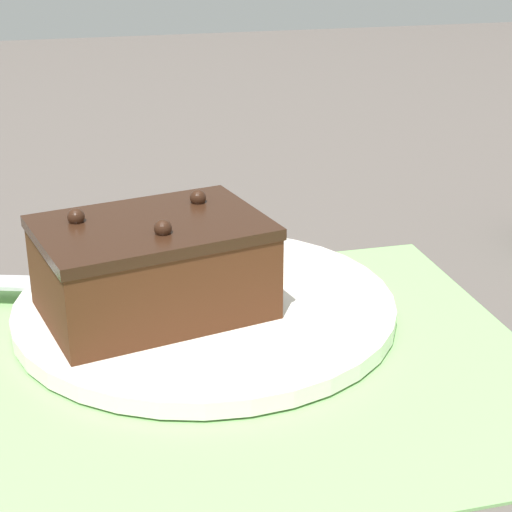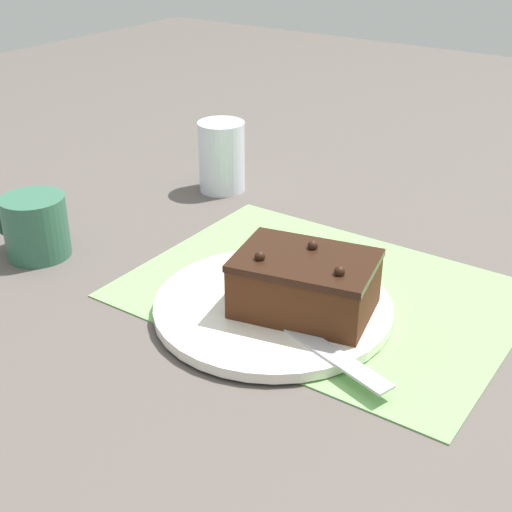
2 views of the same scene
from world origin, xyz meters
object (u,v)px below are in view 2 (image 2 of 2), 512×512
object	(u,v)px
cake_plate	(273,306)
serving_knife	(280,316)
chocolate_cake	(305,283)
drinking_glass	(222,157)
coffee_mug	(35,226)

from	to	relation	value
cake_plate	serving_knife	bearing A→B (deg)	134.61
cake_plate	chocolate_cake	distance (m)	0.06
serving_knife	drinking_glass	distance (m)	0.43
serving_knife	cake_plate	bearing A→B (deg)	-117.91
drinking_glass	coffee_mug	bearing A→B (deg)	78.71
cake_plate	drinking_glass	world-z (taller)	drinking_glass
cake_plate	drinking_glass	bearing A→B (deg)	-44.41
cake_plate	serving_knife	world-z (taller)	serving_knife
chocolate_cake	coffee_mug	xyz separation A→B (m)	(0.38, 0.06, -0.01)
serving_knife	drinking_glass	bearing A→B (deg)	-117.02
drinking_glass	cake_plate	bearing A→B (deg)	135.59
chocolate_cake	drinking_glass	bearing A→B (deg)	-40.02
cake_plate	chocolate_cake	size ratio (longest dim) A/B	1.61
chocolate_cake	serving_knife	bearing A→B (deg)	74.31
serving_knife	coffee_mug	xyz separation A→B (m)	(0.37, 0.03, 0.02)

